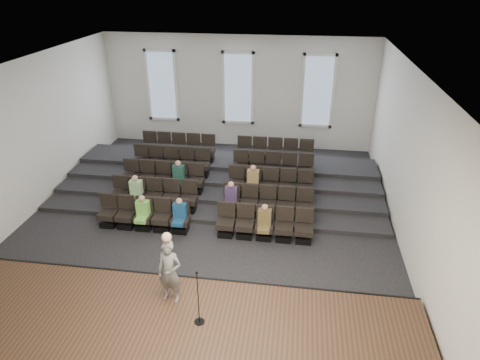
{
  "coord_description": "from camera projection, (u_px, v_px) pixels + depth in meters",
  "views": [
    {
      "loc": [
        2.77,
        -11.65,
        7.55
      ],
      "look_at": [
        1.02,
        0.5,
        1.41
      ],
      "focal_mm": 32.0,
      "sensor_mm": 36.0,
      "label": 1
    }
  ],
  "objects": [
    {
      "name": "wall_right",
      "position": [
        411.0,
        165.0,
        12.15
      ],
      "size": [
        0.04,
        14.0,
        5.0
      ],
      "primitive_type": "cube",
      "color": "silver",
      "rests_on": "ground"
    },
    {
      "name": "mic_stand",
      "position": [
        199.0,
        308.0,
        9.28
      ],
      "size": [
        0.23,
        0.23,
        1.4
      ],
      "color": "black",
      "rests_on": "stage"
    },
    {
      "name": "windows",
      "position": [
        238.0,
        88.0,
        18.98
      ],
      "size": [
        8.44,
        0.1,
        3.24
      ],
      "color": "white",
      "rests_on": "wall_back"
    },
    {
      "name": "wall_front",
      "position": [
        108.0,
        326.0,
        6.71
      ],
      "size": [
        12.0,
        0.04,
        5.0
      ],
      "primitive_type": "cube",
      "color": "silver",
      "rests_on": "ground"
    },
    {
      "name": "wall_back",
      "position": [
        238.0,
        92.0,
        19.13
      ],
      "size": [
        12.0,
        0.04,
        5.0
      ],
      "primitive_type": "cube",
      "color": "silver",
      "rests_on": "ground"
    },
    {
      "name": "audience",
      "position": [
        198.0,
        196.0,
        13.99
      ],
      "size": [
        4.85,
        2.64,
        1.1
      ],
      "color": "#76CB51",
      "rests_on": "seating_rows"
    },
    {
      "name": "risers",
      "position": [
        224.0,
        176.0,
        16.76
      ],
      "size": [
        11.8,
        4.8,
        0.6
      ],
      "color": "black",
      "rests_on": "ground"
    },
    {
      "name": "seating_rows",
      "position": [
        216.0,
        184.0,
        15.1
      ],
      "size": [
        6.8,
        4.7,
        1.67
      ],
      "color": "black",
      "rests_on": "ground"
    },
    {
      "name": "stage_lip",
      "position": [
        180.0,
        284.0,
        10.98
      ],
      "size": [
        11.8,
        0.06,
        0.52
      ],
      "primitive_type": "cube",
      "color": "black",
      "rests_on": "ground"
    },
    {
      "name": "ground",
      "position": [
        207.0,
        223.0,
        14.04
      ],
      "size": [
        14.0,
        14.0,
        0.0
      ],
      "primitive_type": "plane",
      "color": "black",
      "rests_on": "ground"
    },
    {
      "name": "stage",
      "position": [
        158.0,
        337.0,
        9.41
      ],
      "size": [
        11.8,
        3.6,
        0.5
      ],
      "primitive_type": "cube",
      "color": "#47311E",
      "rests_on": "ground"
    },
    {
      "name": "speaker",
      "position": [
        170.0,
        272.0,
        9.77
      ],
      "size": [
        0.64,
        0.47,
        1.61
      ],
      "primitive_type": "imported",
      "rotation": [
        0.0,
        0.0,
        -0.14
      ],
      "color": "slate",
      "rests_on": "stage"
    },
    {
      "name": "wall_left",
      "position": [
        21.0,
        143.0,
        13.69
      ],
      "size": [
        0.04,
        14.0,
        5.0
      ],
      "primitive_type": "cube",
      "color": "silver",
      "rests_on": "ground"
    },
    {
      "name": "ceiling",
      "position": [
        201.0,
        69.0,
        11.8
      ],
      "size": [
        12.0,
        14.0,
        0.02
      ],
      "primitive_type": "cube",
      "color": "white",
      "rests_on": "ground"
    }
  ]
}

